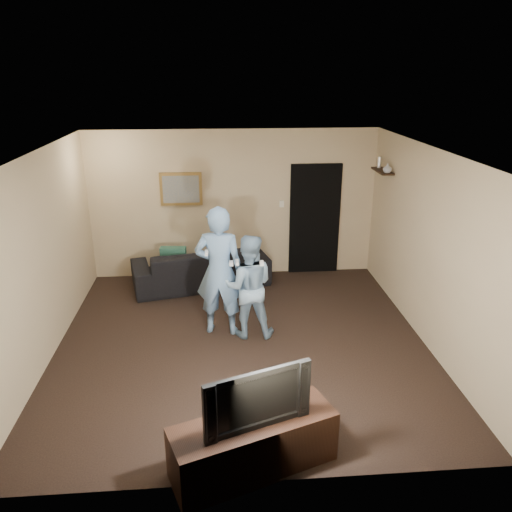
{
  "coord_description": "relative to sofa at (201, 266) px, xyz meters",
  "views": [
    {
      "loc": [
        -0.29,
        -6.02,
        3.54
      ],
      "look_at": [
        0.22,
        0.3,
        1.15
      ],
      "focal_mm": 35.0,
      "sensor_mm": 36.0,
      "label": 1
    }
  ],
  "objects": [
    {
      "name": "sofa",
      "position": [
        0.0,
        0.0,
        0.0
      ],
      "size": [
        2.45,
        1.4,
        0.67
      ],
      "primitive_type": "imported",
      "rotation": [
        0.0,
        0.0,
        3.37
      ],
      "color": "black",
      "rests_on": "ground"
    },
    {
      "name": "wall_back",
      "position": [
        0.6,
        0.47,
        0.96
      ],
      "size": [
        5.0,
        0.04,
        2.6
      ],
      "primitive_type": "cube",
      "color": "tan",
      "rests_on": "ground"
    },
    {
      "name": "wall_shelf",
      "position": [
        2.99,
        -0.23,
        1.65
      ],
      "size": [
        0.2,
        0.6,
        0.03
      ],
      "primitive_type": "cube",
      "color": "black",
      "rests_on": "wall_right"
    },
    {
      "name": "wii_player_right",
      "position": [
        0.71,
        -1.81,
        0.4
      ],
      "size": [
        0.76,
        0.61,
        1.48
      ],
      "color": "#86A8C4",
      "rests_on": "ground"
    },
    {
      "name": "wall_right",
      "position": [
        3.1,
        -2.03,
        0.96
      ],
      "size": [
        0.04,
        5.0,
        2.6
      ],
      "primitive_type": "cube",
      "color": "tan",
      "rests_on": "ground"
    },
    {
      "name": "shelf_figurine",
      "position": [
        2.99,
        -0.03,
        1.76
      ],
      "size": [
        0.06,
        0.06,
        0.18
      ],
      "primitive_type": "cylinder",
      "color": "silver",
      "rests_on": "wall_shelf"
    },
    {
      "name": "television",
      "position": [
        0.59,
        -4.34,
        0.48
      ],
      "size": [
        1.0,
        0.47,
        0.58
      ],
      "primitive_type": "imported",
      "rotation": [
        0.0,
        0.0,
        0.35
      ],
      "color": "black",
      "rests_on": "tv_console"
    },
    {
      "name": "painting_frame",
      "position": [
        -0.3,
        0.45,
        1.26
      ],
      "size": [
        0.72,
        0.05,
        0.57
      ],
      "primitive_type": "cube",
      "color": "olive",
      "rests_on": "wall_back"
    },
    {
      "name": "light_switch",
      "position": [
        1.45,
        0.45,
        0.96
      ],
      "size": [
        0.08,
        0.02,
        0.12
      ],
      "primitive_type": "cube",
      "color": "silver",
      "rests_on": "wall_back"
    },
    {
      "name": "wii_player_left",
      "position": [
        0.31,
        -1.69,
        0.59
      ],
      "size": [
        0.74,
        0.57,
        1.85
      ],
      "color": "#729AC7",
      "rests_on": "ground"
    },
    {
      "name": "wall_front",
      "position": [
        0.6,
        -4.53,
        0.96
      ],
      "size": [
        5.0,
        0.04,
        2.6
      ],
      "primitive_type": "cube",
      "color": "tan",
      "rests_on": "ground"
    },
    {
      "name": "wall_left",
      "position": [
        -1.9,
        -2.03,
        0.96
      ],
      "size": [
        0.04,
        5.0,
        2.6
      ],
      "primitive_type": "cube",
      "color": "tan",
      "rests_on": "ground"
    },
    {
      "name": "doorway",
      "position": [
        2.05,
        0.44,
        0.66
      ],
      "size": [
        0.9,
        0.06,
        2.0
      ],
      "primitive_type": "cube",
      "color": "black",
      "rests_on": "ground"
    },
    {
      "name": "tv_console",
      "position": [
        0.59,
        -4.34,
        -0.09
      ],
      "size": [
        1.62,
        1.0,
        0.55
      ],
      "primitive_type": "cube",
      "rotation": [
        0.0,
        0.0,
        0.35
      ],
      "color": "black",
      "rests_on": "ground"
    },
    {
      "name": "shelf_vase",
      "position": [
        2.99,
        -0.45,
        1.74
      ],
      "size": [
        0.14,
        0.14,
        0.14
      ],
      "primitive_type": "imported",
      "rotation": [
        0.0,
        0.0,
        0.01
      ],
      "color": "silver",
      "rests_on": "wall_shelf"
    },
    {
      "name": "throw_pillow",
      "position": [
        -0.46,
        0.0,
        0.14
      ],
      "size": [
        0.45,
        0.18,
        0.43
      ],
      "primitive_type": "cube",
      "rotation": [
        0.0,
        0.0,
        -0.1
      ],
      "color": "#194D3D",
      "rests_on": "sofa"
    },
    {
      "name": "ground",
      "position": [
        0.6,
        -2.03,
        -0.34
      ],
      "size": [
        5.0,
        5.0,
        0.0
      ],
      "primitive_type": "plane",
      "color": "black",
      "rests_on": "ground"
    },
    {
      "name": "ceiling",
      "position": [
        0.6,
        -2.03,
        2.26
      ],
      "size": [
        5.0,
        5.0,
        0.04
      ],
      "primitive_type": "cube",
      "color": "silver",
      "rests_on": "wall_back"
    },
    {
      "name": "painting_canvas",
      "position": [
        -0.3,
        0.42,
        1.26
      ],
      "size": [
        0.62,
        0.01,
        0.47
      ],
      "primitive_type": "cube",
      "color": "slate",
      "rests_on": "painting_frame"
    }
  ]
}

